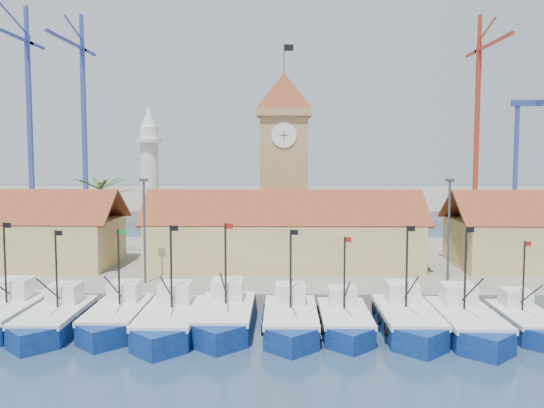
{
  "coord_description": "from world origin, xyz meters",
  "views": [
    {
      "loc": [
        -0.19,
        -39.34,
        12.84
      ],
      "look_at": [
        -1.15,
        18.0,
        7.84
      ],
      "focal_mm": 40.0,
      "sensor_mm": 36.0,
      "label": 1
    }
  ],
  "objects": [
    {
      "name": "lamp_posts",
      "position": [
        0.5,
        12.0,
        6.48
      ],
      "size": [
        80.7,
        0.25,
        9.03
      ],
      "color": "#3F3F44",
      "rests_on": "quay"
    },
    {
      "name": "ground",
      "position": [
        0.0,
        0.0,
        0.0
      ],
      "size": [
        400.0,
        400.0,
        0.0
      ],
      "primitive_type": "plane",
      "color": "navy",
      "rests_on": "ground"
    },
    {
      "name": "boat_8",
      "position": [
        8.73,
        2.51,
        0.83
      ],
      "size": [
        3.86,
        10.59,
        8.01
      ],
      "color": "navy",
      "rests_on": "ground"
    },
    {
      "name": "boat_6",
      "position": [
        0.43,
        2.41,
        0.8
      ],
      "size": [
        3.72,
        10.2,
        7.72
      ],
      "color": "navy",
      "rests_on": "ground"
    },
    {
      "name": "boat_9",
      "position": [
        12.71,
        1.87,
        0.83
      ],
      "size": [
        3.87,
        10.6,
        8.02
      ],
      "color": "navy",
      "rests_on": "ground"
    },
    {
      "name": "boat_2",
      "position": [
        -16.41,
        2.37,
        0.79
      ],
      "size": [
        3.68,
        10.08,
        7.63
      ],
      "color": "navy",
      "rests_on": "ground"
    },
    {
      "name": "crane_blue_near",
      "position": [
        -48.36,
        106.67,
        26.11
      ],
      "size": [
        1.0,
        32.41,
        43.48
      ],
      "color": "#303F93",
      "rests_on": "terminal"
    },
    {
      "name": "crane_blue_far",
      "position": [
        -59.15,
        99.92,
        26.91
      ],
      "size": [
        1.0,
        37.57,
        44.16
      ],
      "color": "#303F93",
      "rests_on": "terminal"
    },
    {
      "name": "palm_tree",
      "position": [
        -20.0,
        26.0,
        6.25
      ],
      "size": [
        5.6,
        5.03,
        8.39
      ],
      "color": "brown",
      "rests_on": "quay"
    },
    {
      "name": "quay",
      "position": [
        0.0,
        24.0,
        0.75
      ],
      "size": [
        140.0,
        32.0,
        1.5
      ],
      "primitive_type": "cube",
      "color": "gray",
      "rests_on": "ground"
    },
    {
      "name": "boat_4",
      "position": [
        -8.06,
        1.95,
        0.84
      ],
      "size": [
        3.9,
        10.68,
        8.08
      ],
      "color": "navy",
      "rests_on": "ground"
    },
    {
      "name": "boat_10",
      "position": [
        17.1,
        2.76,
        0.71
      ],
      "size": [
        3.3,
        9.05,
        6.84
      ],
      "color": "navy",
      "rests_on": "ground"
    },
    {
      "name": "gantry",
      "position": [
        62.0,
        106.65,
        20.04
      ],
      "size": [
        13.0,
        22.0,
        23.2
      ],
      "color": "#303F93",
      "rests_on": "terminal"
    },
    {
      "name": "minaret",
      "position": [
        -15.0,
        28.0,
        9.73
      ],
      "size": [
        3.0,
        3.0,
        16.3
      ],
      "color": "silver",
      "rests_on": "quay"
    },
    {
      "name": "crane_red_right",
      "position": [
        45.7,
        103.84,
        25.39
      ],
      "size": [
        1.0,
        30.96,
        42.4
      ],
      "color": "#A42E19",
      "rests_on": "terminal"
    },
    {
      "name": "boat_5",
      "position": [
        -4.3,
        3.09,
        0.84
      ],
      "size": [
        3.91,
        10.7,
        8.1
      ],
      "color": "navy",
      "rests_on": "ground"
    },
    {
      "name": "boat_1",
      "position": [
        -20.5,
        3.15,
        0.84
      ],
      "size": [
        3.91,
        10.72,
        8.12
      ],
      "color": "navy",
      "rests_on": "ground"
    },
    {
      "name": "boat_3",
      "position": [
        -12.11,
        3.12,
        0.79
      ],
      "size": [
        3.68,
        10.07,
        7.62
      ],
      "color": "navy",
      "rests_on": "ground"
    },
    {
      "name": "hall_center",
      "position": [
        0.0,
        20.0,
        3.99
      ],
      "size": [
        27.04,
        10.13,
        7.61
      ],
      "color": "#D8C376",
      "rests_on": "quay"
    },
    {
      "name": "clock_tower",
      "position": [
        0.0,
        26.0,
        11.96
      ],
      "size": [
        5.8,
        5.8,
        22.7
      ],
      "color": "tan",
      "rests_on": "quay"
    },
    {
      "name": "terminal",
      "position": [
        0.0,
        110.0,
        1.0
      ],
      "size": [
        240.0,
        80.0,
        2.0
      ],
      "primitive_type": "cube",
      "color": "gray",
      "rests_on": "ground"
    },
    {
      "name": "boat_7",
      "position": [
        4.29,
        2.66,
        0.74
      ],
      "size": [
        3.45,
        9.44,
        7.14
      ],
      "color": "navy",
      "rests_on": "ground"
    }
  ]
}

